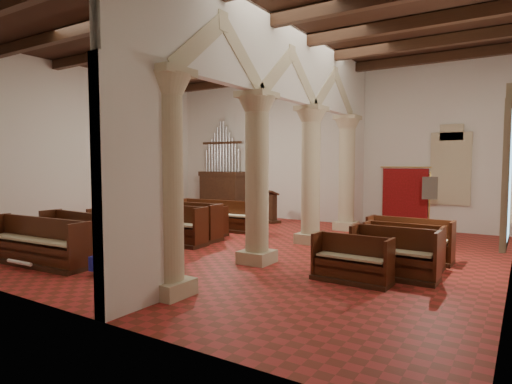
% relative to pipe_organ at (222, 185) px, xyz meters
% --- Properties ---
extents(floor, '(14.00, 14.00, 0.00)m').
position_rel_pipe_organ_xyz_m(floor, '(4.50, -5.50, -1.37)').
color(floor, maroon).
rests_on(floor, ground).
extents(ceiling, '(14.00, 14.00, 0.00)m').
position_rel_pipe_organ_xyz_m(ceiling, '(4.50, -5.50, 4.63)').
color(ceiling, black).
rests_on(ceiling, wall_back).
extents(wall_back, '(14.00, 0.02, 6.00)m').
position_rel_pipe_organ_xyz_m(wall_back, '(4.50, 0.50, 1.63)').
color(wall_back, silver).
rests_on(wall_back, floor).
extents(wall_front, '(14.00, 0.02, 6.00)m').
position_rel_pipe_organ_xyz_m(wall_front, '(4.50, -11.50, 1.63)').
color(wall_front, silver).
rests_on(wall_front, floor).
extents(wall_left, '(0.02, 12.00, 6.00)m').
position_rel_pipe_organ_xyz_m(wall_left, '(-2.50, -5.50, 1.63)').
color(wall_left, silver).
rests_on(wall_left, floor).
extents(ceiling_beams, '(13.80, 11.80, 0.30)m').
position_rel_pipe_organ_xyz_m(ceiling_beams, '(4.50, -5.50, 4.45)').
color(ceiling_beams, '#371F11').
rests_on(ceiling_beams, wall_back).
extents(arcade, '(0.90, 11.90, 6.00)m').
position_rel_pipe_organ_xyz_m(arcade, '(6.30, -5.50, 2.19)').
color(arcade, tan).
rests_on(arcade, floor).
extents(window_right_a, '(0.03, 1.00, 2.20)m').
position_rel_pipe_organ_xyz_m(window_right_a, '(11.48, -7.00, 0.83)').
color(window_right_a, '#357857').
rests_on(window_right_a, wall_right).
extents(window_back, '(1.00, 0.03, 2.20)m').
position_rel_pipe_organ_xyz_m(window_back, '(9.50, 0.48, 0.83)').
color(window_back, '#357857').
rests_on(window_back, wall_back).
extents(pipe_organ, '(2.10, 0.85, 4.40)m').
position_rel_pipe_organ_xyz_m(pipe_organ, '(0.00, 0.00, 0.00)').
color(pipe_organ, '#371F11').
rests_on(pipe_organ, floor).
extents(lectern, '(0.65, 0.69, 1.33)m').
position_rel_pipe_organ_xyz_m(lectern, '(3.22, -0.94, -0.82)').
color(lectern, '#341910').
rests_on(lectern, floor).
extents(dossal_curtain, '(1.80, 0.07, 2.17)m').
position_rel_pipe_organ_xyz_m(dossal_curtain, '(8.00, 0.42, -0.21)').
color(dossal_curtain, maroon).
rests_on(dossal_curtain, floor).
extents(processional_banner, '(0.47, 0.60, 2.10)m').
position_rel_pipe_organ_xyz_m(processional_banner, '(9.05, -0.70, -0.61)').
color(processional_banner, '#371F11').
rests_on(processional_banner, floor).
extents(hymnal_box_a, '(0.36, 0.32, 0.31)m').
position_rel_pipe_organ_xyz_m(hymnal_box_a, '(4.01, -9.77, -1.12)').
color(hymnal_box_a, navy).
rests_on(hymnal_box_a, floor).
extents(hymnal_box_b, '(0.43, 0.39, 0.35)m').
position_rel_pipe_organ_xyz_m(hymnal_box_b, '(3.63, -7.57, -1.10)').
color(hymnal_box_b, navy).
rests_on(hymnal_box_b, floor).
extents(hymnal_box_c, '(0.42, 0.39, 0.34)m').
position_rel_pipe_organ_xyz_m(hymnal_box_c, '(2.98, -6.67, -1.10)').
color(hymnal_box_c, navy).
rests_on(hymnal_box_c, floor).
extents(tube_heater_a, '(0.85, 0.13, 0.09)m').
position_rel_pipe_organ_xyz_m(tube_heater_a, '(2.09, -10.42, -1.21)').
color(tube_heater_a, white).
rests_on(tube_heater_a, floor).
extents(tube_heater_b, '(1.04, 0.28, 0.10)m').
position_rel_pipe_organ_xyz_m(tube_heater_b, '(1.62, -9.08, -1.21)').
color(tube_heater_b, white).
rests_on(tube_heater_b, floor).
extents(nave_pew_0, '(3.19, 0.93, 1.11)m').
position_rel_pipe_organ_xyz_m(nave_pew_0, '(1.95, -9.94, -1.01)').
color(nave_pew_0, '#371F11').
rests_on(nave_pew_0, floor).
extents(nave_pew_1, '(3.30, 0.90, 1.11)m').
position_rel_pipe_organ_xyz_m(nave_pew_1, '(2.22, -8.82, -1.00)').
color(nave_pew_1, '#371F11').
rests_on(nave_pew_1, floor).
extents(nave_pew_2, '(2.85, 0.64, 0.95)m').
position_rel_pipe_organ_xyz_m(nave_pew_2, '(2.41, -8.22, -1.06)').
color(nave_pew_2, '#371F11').
rests_on(nave_pew_2, floor).
extents(nave_pew_3, '(2.66, 0.69, 1.02)m').
position_rel_pipe_organ_xyz_m(nave_pew_3, '(1.88, -7.27, -1.03)').
color(nave_pew_3, '#371F11').
rests_on(nave_pew_3, floor).
extents(nave_pew_4, '(2.99, 0.93, 1.15)m').
position_rel_pipe_organ_xyz_m(nave_pew_4, '(2.53, -6.39, -0.99)').
color(nave_pew_4, '#371F11').
rests_on(nave_pew_4, floor).
extents(nave_pew_5, '(3.58, 0.84, 1.15)m').
position_rel_pipe_organ_xyz_m(nave_pew_5, '(2.10, -5.47, -0.99)').
color(nave_pew_5, '#371F11').
rests_on(nave_pew_5, floor).
extents(nave_pew_6, '(2.97, 0.81, 0.99)m').
position_rel_pipe_organ_xyz_m(nave_pew_6, '(2.01, -4.51, -1.05)').
color(nave_pew_6, '#371F11').
rests_on(nave_pew_6, floor).
extents(nave_pew_7, '(3.23, 0.88, 1.06)m').
position_rel_pipe_organ_xyz_m(nave_pew_7, '(2.47, -3.52, -1.02)').
color(nave_pew_7, '#371F11').
rests_on(nave_pew_7, floor).
extents(aisle_pew_0, '(1.62, 0.69, 0.95)m').
position_rel_pipe_organ_xyz_m(aisle_pew_0, '(8.79, -7.35, -1.05)').
color(aisle_pew_0, '#371F11').
rests_on(aisle_pew_0, floor).
extents(aisle_pew_1, '(1.79, 0.74, 1.06)m').
position_rel_pipe_organ_xyz_m(aisle_pew_1, '(9.44, -6.59, -1.01)').
color(aisle_pew_1, '#371F11').
rests_on(aisle_pew_1, floor).
extents(aisle_pew_2, '(1.77, 0.69, 1.00)m').
position_rel_pipe_organ_xyz_m(aisle_pew_2, '(9.36, -5.51, -1.03)').
color(aisle_pew_2, '#371F11').
rests_on(aisle_pew_2, floor).
extents(aisle_pew_3, '(2.05, 0.76, 1.04)m').
position_rel_pipe_organ_xyz_m(aisle_pew_3, '(9.33, -4.73, -1.02)').
color(aisle_pew_3, '#371F11').
rests_on(aisle_pew_3, floor).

